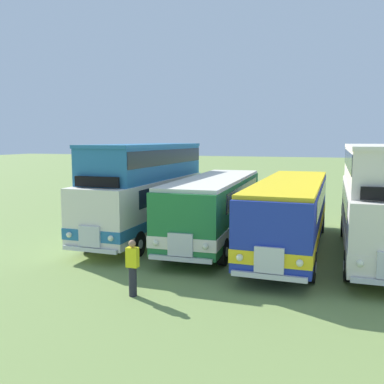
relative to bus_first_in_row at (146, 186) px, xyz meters
name	(u,v)px	position (x,y,z in m)	size (l,w,h in m)	color
ground_plane	(375,257)	(10.25, -0.21, -2.47)	(200.00, 200.00, 0.00)	#7A934C
bus_first_in_row	(146,186)	(0.00, 0.00, 0.00)	(2.65, 9.75, 4.49)	silver
bus_second_in_row	(215,204)	(3.41, 0.16, -0.71)	(2.95, 10.44, 2.99)	#237538
bus_third_in_row	(291,209)	(6.83, -0.15, -0.71)	(2.65, 11.55, 2.99)	#1E339E
bus_fourth_in_row	(378,196)	(10.25, -0.09, 0.00)	(2.67, 10.48, 4.49)	silver
marshal_person	(133,267)	(2.94, -7.29, -1.58)	(0.36, 0.24, 1.73)	#23232D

